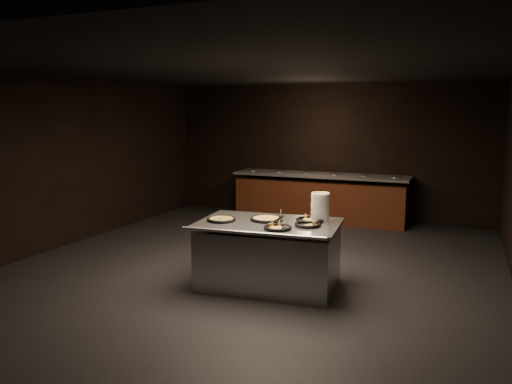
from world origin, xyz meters
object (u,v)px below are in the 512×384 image
plate_stack (320,207)px  pan_cheese_whole (266,219)px  pan_veggie_whole (221,219)px  serving_counter (269,256)px

plate_stack → pan_cheese_whole: size_ratio=0.87×
plate_stack → pan_veggie_whole: (-1.20, -0.49, -0.16)m
plate_stack → pan_veggie_whole: size_ratio=0.97×
pan_veggie_whole → pan_cheese_whole: same height
pan_cheese_whole → plate_stack: bearing=19.3°
serving_counter → pan_cheese_whole: bearing=122.0°
pan_veggie_whole → plate_stack: bearing=22.3°
serving_counter → pan_veggie_whole: (-0.61, -0.17, 0.47)m
serving_counter → pan_cheese_whole: (-0.07, 0.09, 0.47)m
pan_veggie_whole → pan_cheese_whole: size_ratio=0.90×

